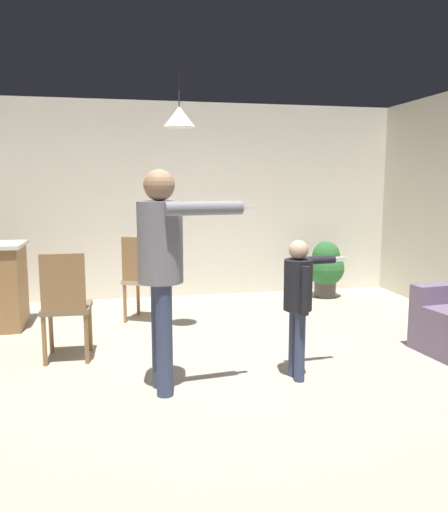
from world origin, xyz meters
The scene contains 8 objects.
ground centered at (0.00, 0.00, 0.00)m, with size 7.68×7.68×0.00m, color #B2A893.
wall_back centered at (0.00, 3.20, 1.35)m, with size 6.40×0.10×2.70m, color silver.
person_adult centered at (-0.47, -0.16, 1.06)m, with size 0.86×0.49×1.70m.
person_child centered at (0.63, -0.12, 0.72)m, with size 0.59×0.36×1.15m.
dining_chair_by_counter centered at (-0.54, 1.90, 0.55)m, with size 0.56×0.56×1.00m.
dining_chair_near_wall centered at (-1.27, 0.69, 0.55)m, with size 0.43×0.43×1.00m.
potted_plant_corner centered at (2.05, 2.68, 0.44)m, with size 0.52×0.52×0.79m.
ceiling_light_pendant centered at (-0.17, 1.19, 2.25)m, with size 0.32×0.32×0.55m.
Camera 1 is at (-0.78, -3.94, 1.61)m, focal length 35.68 mm.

